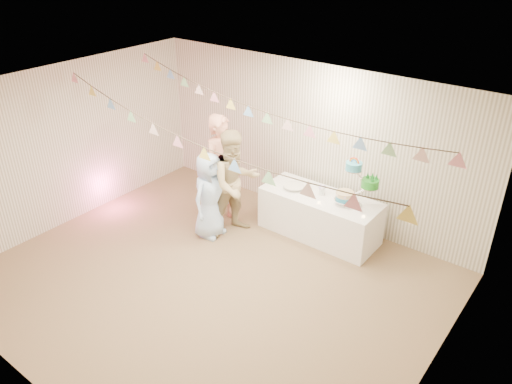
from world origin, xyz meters
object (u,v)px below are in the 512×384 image
Objects in this scene: table at (320,216)px; person_adult_a at (223,170)px; cake_stand at (357,181)px; person_adult_b at (235,183)px; person_child at (209,195)px.

person_adult_a is at bearing -158.99° from table.
person_adult_a reaches higher than cake_stand.
person_adult_b is (-1.13, -0.72, 0.52)m from table.
table is 1.44m from person_adult_b.
person_adult_b reaches higher than table.
table is 0.94m from cake_stand.
person_adult_b is 0.44m from person_child.
person_child is (-1.38, -1.04, 0.35)m from table.
cake_stand is at bearing -63.33° from person_child.
person_adult_a is 1.07× the size of person_adult_b.
table is 2.60× the size of cake_stand.
person_child is (-0.25, -0.32, -0.16)m from person_adult_b.
cake_stand is (0.55, 0.05, 0.76)m from table.
person_adult_a is at bearing 90.14° from person_adult_b.
cake_stand is 1.87m from person_adult_b.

